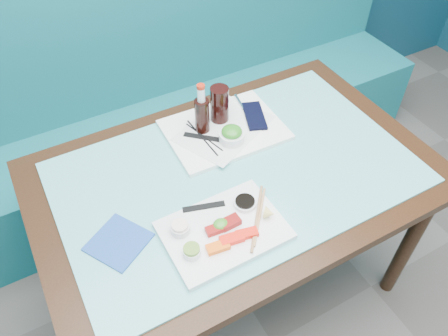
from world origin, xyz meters
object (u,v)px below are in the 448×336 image
dining_table (236,189)px  cola_bottle_body (202,118)px  booth_bench (156,120)px  sashimi_plate (224,230)px  seaweed_bowl (232,137)px  blue_napkin (119,242)px  serving_tray (224,130)px  cola_glass (220,104)px

dining_table → cola_bottle_body: cola_bottle_body is taller
booth_bench → sashimi_plate: bearing=-98.9°
seaweed_bowl → blue_napkin: (-0.52, -0.22, -0.03)m
serving_tray → sashimi_plate: bearing=-117.4°
sashimi_plate → cola_bottle_body: size_ratio=2.37×
booth_bench → serving_tray: (0.06, -0.63, 0.39)m
booth_bench → sashimi_plate: 1.13m
dining_table → sashimi_plate: 0.28m
dining_table → cola_glass: (0.07, 0.26, 0.18)m
dining_table → blue_napkin: 0.48m
blue_napkin → dining_table: bearing=10.2°
booth_bench → blue_napkin: (-0.46, -0.92, 0.39)m
dining_table → sashimi_plate: bearing=-128.7°
serving_tray → seaweed_bowl: (-0.01, -0.07, 0.03)m
booth_bench → blue_napkin: bearing=-116.6°
cola_glass → blue_napkin: (-0.54, -0.35, -0.09)m
booth_bench → cola_bottle_body: (-0.01, -0.60, 0.46)m
serving_tray → dining_table: bearing=-105.7°
serving_tray → cola_bottle_body: cola_bottle_body is taller
seaweed_bowl → cola_bottle_body: size_ratio=0.61×
dining_table → seaweed_bowl: (0.05, 0.13, 0.13)m
dining_table → serving_tray: bearing=72.7°
dining_table → serving_tray: 0.24m
booth_bench → seaweed_bowl: (0.05, -0.71, 0.42)m
seaweed_bowl → cola_glass: bearing=81.3°
serving_tray → cola_glass: 0.10m
booth_bench → seaweed_bowl: size_ratio=31.76×
sashimi_plate → seaweed_bowl: size_ratio=3.88×
dining_table → cola_glass: bearing=74.1°
blue_napkin → booth_bench: bearing=63.4°
booth_bench → seaweed_bowl: 0.82m
serving_tray → seaweed_bowl: bearing=-95.9°
booth_bench → blue_napkin: size_ratio=18.97×
seaweed_bowl → blue_napkin: bearing=-157.3°
cola_glass → blue_napkin: 0.64m
seaweed_bowl → cola_bottle_body: 0.13m
sashimi_plate → serving_tray: sashimi_plate is taller
sashimi_plate → cola_glass: 0.53m
booth_bench → dining_table: size_ratio=2.14×
seaweed_bowl → blue_napkin: size_ratio=0.60×
sashimi_plate → cola_bottle_body: cola_bottle_body is taller
dining_table → seaweed_bowl: seaweed_bowl is taller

